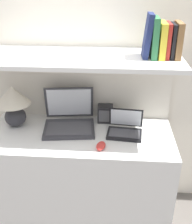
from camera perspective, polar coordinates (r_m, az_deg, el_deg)
wall_back at (r=2.08m, az=-2.48°, el=10.78°), size 6.00×0.05×2.40m
desk at (r=2.17m, az=-3.07°, el=-13.21°), size 1.29×0.55×0.76m
back_riser at (r=2.26m, az=-2.33°, el=-3.46°), size 1.29×0.04×1.27m
shelf at (r=1.80m, az=-3.51°, el=10.92°), size 1.29×0.50×0.03m
table_lamp at (r=2.05m, az=-16.46°, el=2.05°), size 0.25×0.25×0.30m
laptop_large at (r=2.02m, az=-5.47°, el=-1.63°), size 0.39×0.36×0.27m
laptop_small at (r=1.95m, az=5.88°, el=-3.40°), size 0.25×0.21×0.16m
computer_mouse at (r=1.79m, az=1.00°, el=-6.88°), size 0.07×0.11×0.03m
router_box at (r=2.08m, az=1.90°, el=-0.32°), size 0.11×0.09×0.13m
book_brown at (r=1.79m, az=16.23°, el=13.83°), size 0.03×0.17×0.21m
book_black at (r=1.79m, az=15.21°, el=13.78°), size 0.02×0.15×0.20m
book_red at (r=1.78m, az=14.30°, el=13.91°), size 0.02×0.15×0.21m
book_yellow at (r=1.77m, az=13.19°, el=14.04°), size 0.04×0.18×0.21m
book_green at (r=1.76m, az=11.77°, el=14.58°), size 0.04×0.17×0.24m
book_navy at (r=1.76m, az=10.47°, el=14.99°), size 0.05×0.14×0.26m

